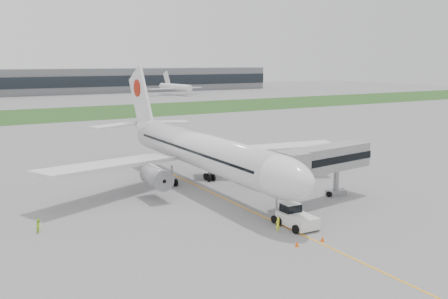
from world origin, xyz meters
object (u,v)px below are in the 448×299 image
airliner (197,149)px  pushback_tug (296,217)px  jet_bridge (320,161)px  ground_crew_near (278,224)px

airliner → pushback_tug: size_ratio=11.17×
airliner → jet_bridge: bearing=-56.9°
jet_bridge → pushback_tug: bearing=-151.9°
pushback_tug → ground_crew_near: pushback_tug is taller
jet_bridge → ground_crew_near: jet_bridge is taller
airliner → ground_crew_near: 23.00m
airliner → ground_crew_near: airliner is taller
ground_crew_near → pushback_tug: bearing=176.9°
airliner → pushback_tug: bearing=-87.1°
pushback_tug → jet_bridge: (9.05, 6.45, 4.43)m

